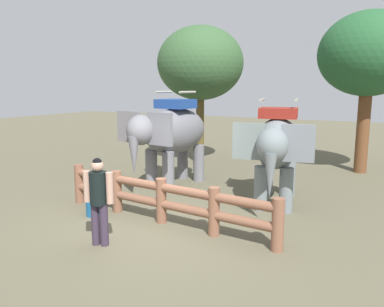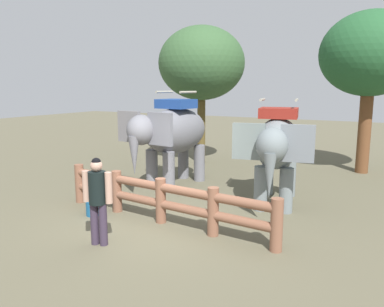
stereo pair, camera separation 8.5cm
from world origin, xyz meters
The scene contains 8 objects.
ground_plane centered at (0.00, 0.00, 0.00)m, with size 60.00×60.00×0.00m, color brown.
log_fence centered at (0.00, 0.06, 0.60)m, with size 5.86×0.75×1.05m.
elephant_near_left centered at (-1.53, 3.03, 1.68)m, with size 1.99×3.52×2.99m.
elephant_center centered at (1.93, 2.66, 1.58)m, with size 2.02×3.36×2.82m.
tourist_woman_in_black centered at (-0.38, -1.60, 1.03)m, with size 0.61×0.42×1.77m.
tree_far_left centered at (-2.45, 6.78, 4.01)m, with size 3.43×3.43×5.50m.
tree_back_center centered at (3.58, 8.00, 4.21)m, with size 3.48×3.48×5.74m.
feed_bucket centered at (-1.71, -0.30, 0.19)m, with size 0.43×0.43×0.37m.
Camera 1 is at (4.66, -7.06, 3.13)m, focal length 35.66 mm.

